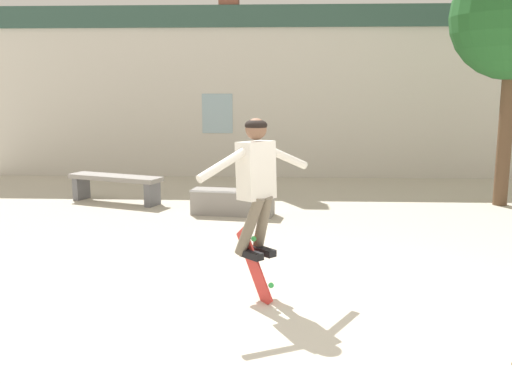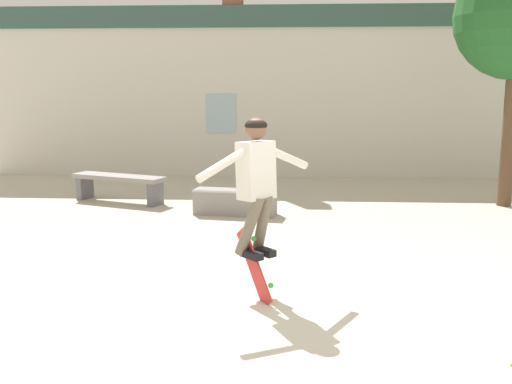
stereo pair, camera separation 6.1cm
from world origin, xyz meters
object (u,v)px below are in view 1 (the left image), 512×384
at_px(skateboard_flipping, 254,266).
at_px(skater, 256,176).
at_px(skate_ledge, 233,202).
at_px(park_bench, 115,183).

bearing_deg(skateboard_flipping, skater, 129.16).
height_order(skate_ledge, skateboard_flipping, skateboard_flipping).
bearing_deg(park_bench, skateboard_flipping, -38.93).
bearing_deg(park_bench, skater, -38.48).
distance_m(park_bench, skate_ledge, 2.41).
bearing_deg(skater, skateboard_flipping, -58.86).
height_order(park_bench, skater, skater).
xyz_separation_m(skate_ledge, skater, (0.56, -3.68, 1.02)).
relative_size(skate_ledge, skater, 1.01).
relative_size(park_bench, skateboard_flipping, 2.44).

